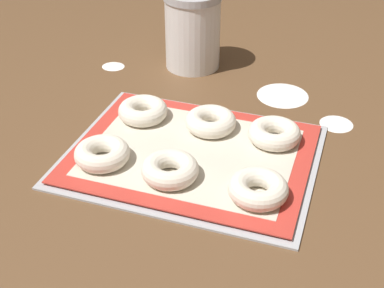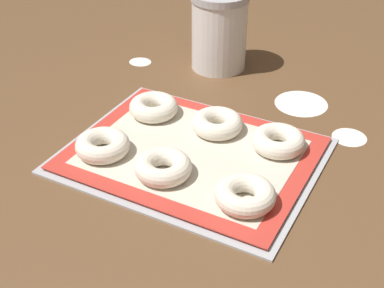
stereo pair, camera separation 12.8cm
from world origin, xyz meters
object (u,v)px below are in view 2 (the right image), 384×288
(bagel_back_left, at_px, (154,107))
(bagel_front_left, at_px, (103,145))
(bagel_front_center, at_px, (163,167))
(bagel_front_right, at_px, (245,195))
(bagel_back_right, at_px, (278,141))
(flour_canister, at_px, (219,31))
(bagel_back_center, at_px, (217,123))
(baking_tray, at_px, (192,155))

(bagel_back_left, bearing_deg, bagel_front_left, -93.51)
(bagel_front_center, xyz_separation_m, bagel_front_right, (0.15, -0.00, 0.00))
(bagel_back_right, height_order, flour_canister, flour_canister)
(flour_canister, bearing_deg, bagel_back_center, -64.84)
(bagel_front_left, distance_m, bagel_back_right, 0.31)
(bagel_front_center, height_order, bagel_back_left, same)
(flour_canister, bearing_deg, bagel_front_left, -92.49)
(bagel_back_left, xyz_separation_m, bagel_back_right, (0.26, 0.00, 0.00))
(bagel_front_right, relative_size, bagel_back_right, 1.00)
(bagel_front_center, xyz_separation_m, flour_canister, (-0.11, 0.44, 0.06))
(bagel_front_left, xyz_separation_m, bagel_back_center, (0.15, 0.16, 0.00))
(bagel_front_left, xyz_separation_m, flour_canister, (0.02, 0.44, 0.06))
(baking_tray, height_order, bagel_front_right, bagel_front_right)
(bagel_front_left, relative_size, flour_canister, 0.54)
(bagel_front_center, height_order, flour_canister, flour_canister)
(bagel_front_left, relative_size, bagel_front_right, 1.00)
(bagel_front_center, xyz_separation_m, bagel_back_right, (0.14, 0.17, 0.00))
(flour_canister, bearing_deg, bagel_back_right, -47.66)
(bagel_back_left, distance_m, bagel_back_center, 0.14)
(bagel_back_right, bearing_deg, bagel_front_center, -130.79)
(bagel_front_left, xyz_separation_m, bagel_front_right, (0.28, -0.01, 0.00))
(bagel_back_left, bearing_deg, bagel_back_center, 1.81)
(baking_tray, relative_size, bagel_front_left, 4.55)
(bagel_front_center, height_order, bagel_back_center, same)
(baking_tray, xyz_separation_m, bagel_front_right, (0.14, -0.09, 0.02))
(bagel_back_left, distance_m, flour_canister, 0.29)
(bagel_front_left, bearing_deg, bagel_back_left, 86.49)
(bagel_front_right, relative_size, bagel_back_left, 1.00)
(baking_tray, xyz_separation_m, bagel_back_left, (-0.13, 0.08, 0.02))
(bagel_back_center, distance_m, flour_canister, 0.31)
(baking_tray, relative_size, bagel_back_right, 4.55)
(baking_tray, bearing_deg, bagel_back_right, 31.76)
(bagel_back_right, distance_m, flour_canister, 0.38)
(bagel_front_right, bearing_deg, bagel_back_center, 127.50)
(bagel_front_center, bearing_deg, bagel_front_left, 177.60)
(bagel_front_left, relative_size, bagel_back_center, 1.00)
(bagel_front_right, relative_size, flour_canister, 0.54)
(bagel_front_right, xyz_separation_m, bagel_back_center, (-0.13, 0.17, 0.00))
(bagel_back_center, bearing_deg, bagel_back_left, -178.19)
(baking_tray, relative_size, flour_canister, 2.48)
(flour_canister, bearing_deg, bagel_front_center, -76.13)
(bagel_front_right, distance_m, flour_canister, 0.52)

